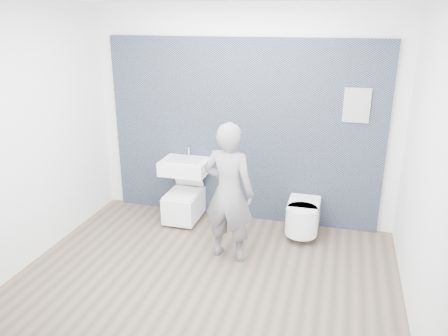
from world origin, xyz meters
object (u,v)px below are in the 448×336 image
(toilet_square, at_px, (184,203))
(visitor, at_px, (229,193))
(washbasin, at_px, (185,166))
(toilet_rounded, at_px, (303,216))

(toilet_square, bearing_deg, visitor, -42.54)
(visitor, bearing_deg, toilet_square, -34.33)
(visitor, bearing_deg, washbasin, -36.88)
(washbasin, height_order, toilet_rounded, washbasin)
(washbasin, xyz_separation_m, toilet_rounded, (1.59, -0.11, -0.48))
(toilet_square, distance_m, visitor, 1.26)
(toilet_square, bearing_deg, toilet_rounded, -1.35)
(washbasin, height_order, visitor, visitor)
(toilet_rounded, height_order, visitor, visitor)
(toilet_square, height_order, visitor, visitor)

